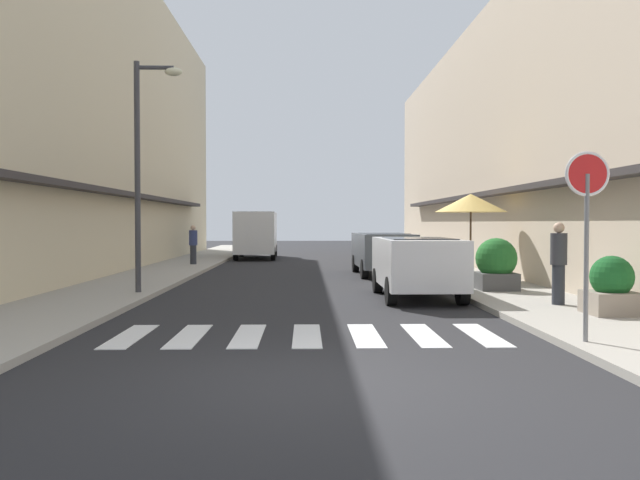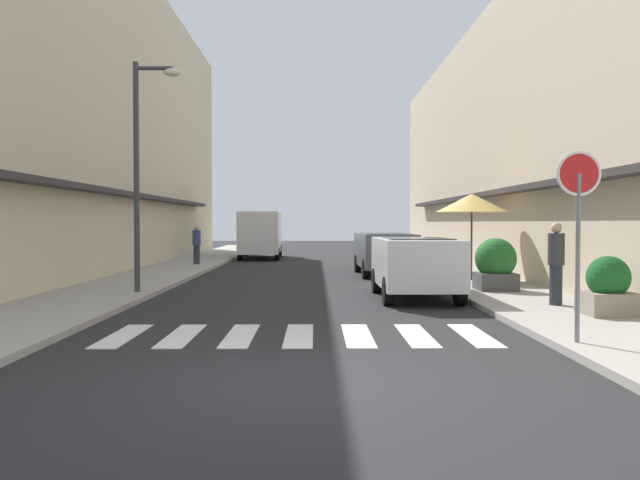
{
  "view_description": "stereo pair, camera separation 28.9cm",
  "coord_description": "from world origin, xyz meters",
  "px_view_note": "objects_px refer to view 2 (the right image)",
  "views": [
    {
      "loc": [
        -0.03,
        -7.4,
        1.84
      ],
      "look_at": [
        0.4,
        11.32,
        1.33
      ],
      "focal_mm": 36.33,
      "sensor_mm": 36.0,
      "label": 1
    },
    {
      "loc": [
        0.26,
        -7.41,
        1.84
      ],
      "look_at": [
        0.4,
        11.32,
        1.33
      ],
      "focal_mm": 36.33,
      "sensor_mm": 36.0,
      "label": 2
    }
  ],
  "objects_px": {
    "round_street_sign": "(578,196)",
    "planter_midblock": "(496,264)",
    "parked_car_mid": "(384,249)",
    "street_lamp": "(144,153)",
    "delivery_van": "(261,231)",
    "pedestrian_walking_near": "(556,261)",
    "planter_corner": "(608,288)",
    "cafe_umbrella": "(472,203)",
    "parked_car_near": "(415,261)",
    "pedestrian_walking_far": "(197,244)"
  },
  "relations": [
    {
      "from": "street_lamp",
      "to": "planter_corner",
      "type": "xyz_separation_m",
      "value": [
        9.67,
        -4.08,
        -2.93
      ]
    },
    {
      "from": "parked_car_mid",
      "to": "street_lamp",
      "type": "distance_m",
      "value": 9.57
    },
    {
      "from": "planter_corner",
      "to": "pedestrian_walking_far",
      "type": "xyz_separation_m",
      "value": [
        -10.35,
        14.76,
        0.34
      ]
    },
    {
      "from": "street_lamp",
      "to": "parked_car_near",
      "type": "bearing_deg",
      "value": -4.5
    },
    {
      "from": "parked_car_near",
      "to": "delivery_van",
      "type": "distance_m",
      "value": 18.23
    },
    {
      "from": "delivery_van",
      "to": "pedestrian_walking_far",
      "type": "xyz_separation_m",
      "value": [
        -2.12,
        -6.27,
        -0.44
      ]
    },
    {
      "from": "cafe_umbrella",
      "to": "pedestrian_walking_far",
      "type": "distance_m",
      "value": 12.13
    },
    {
      "from": "round_street_sign",
      "to": "planter_midblock",
      "type": "distance_m",
      "value": 7.38
    },
    {
      "from": "round_street_sign",
      "to": "street_lamp",
      "type": "relative_size",
      "value": 0.48
    },
    {
      "from": "parked_car_near",
      "to": "round_street_sign",
      "type": "relative_size",
      "value": 1.44
    },
    {
      "from": "street_lamp",
      "to": "pedestrian_walking_near",
      "type": "relative_size",
      "value": 3.29
    },
    {
      "from": "cafe_umbrella",
      "to": "planter_midblock",
      "type": "xyz_separation_m",
      "value": [
        -0.12,
        -3.06,
        -1.64
      ]
    },
    {
      "from": "pedestrian_walking_far",
      "to": "delivery_van",
      "type": "bearing_deg",
      "value": -155.11
    },
    {
      "from": "pedestrian_walking_near",
      "to": "planter_corner",
      "type": "bearing_deg",
      "value": 114.62
    },
    {
      "from": "delivery_van",
      "to": "planter_corner",
      "type": "bearing_deg",
      "value": -68.64
    },
    {
      "from": "delivery_van",
      "to": "round_street_sign",
      "type": "relative_size",
      "value": 1.99
    },
    {
      "from": "cafe_umbrella",
      "to": "planter_corner",
      "type": "relative_size",
      "value": 2.35
    },
    {
      "from": "delivery_van",
      "to": "street_lamp",
      "type": "xyz_separation_m",
      "value": [
        -1.45,
        -16.95,
        2.15
      ]
    },
    {
      "from": "parked_car_near",
      "to": "cafe_umbrella",
      "type": "distance_m",
      "value": 4.82
    },
    {
      "from": "delivery_van",
      "to": "pedestrian_walking_far",
      "type": "distance_m",
      "value": 6.63
    },
    {
      "from": "parked_car_near",
      "to": "round_street_sign",
      "type": "height_order",
      "value": "round_street_sign"
    },
    {
      "from": "parked_car_near",
      "to": "planter_corner",
      "type": "height_order",
      "value": "parked_car_near"
    },
    {
      "from": "parked_car_near",
      "to": "street_lamp",
      "type": "xyz_separation_m",
      "value": [
        -6.63,
        0.52,
        2.64
      ]
    },
    {
      "from": "planter_corner",
      "to": "planter_midblock",
      "type": "xyz_separation_m",
      "value": [
        -0.85,
        4.45,
        0.15
      ]
    },
    {
      "from": "parked_car_near",
      "to": "pedestrian_walking_far",
      "type": "height_order",
      "value": "pedestrian_walking_far"
    },
    {
      "from": "round_street_sign",
      "to": "delivery_van",
      "type": "bearing_deg",
      "value": 105.38
    },
    {
      "from": "planter_corner",
      "to": "street_lamp",
      "type": "bearing_deg",
      "value": 157.16
    },
    {
      "from": "planter_corner",
      "to": "pedestrian_walking_near",
      "type": "bearing_deg",
      "value": 106.79
    },
    {
      "from": "cafe_umbrella",
      "to": "planter_midblock",
      "type": "distance_m",
      "value": 3.48
    },
    {
      "from": "parked_car_near",
      "to": "pedestrian_walking_far",
      "type": "bearing_deg",
      "value": 123.1
    },
    {
      "from": "planter_corner",
      "to": "planter_midblock",
      "type": "height_order",
      "value": "planter_midblock"
    },
    {
      "from": "parked_car_near",
      "to": "pedestrian_walking_far",
      "type": "relative_size",
      "value": 2.45
    },
    {
      "from": "round_street_sign",
      "to": "pedestrian_walking_far",
      "type": "distance_m",
      "value": 19.56
    },
    {
      "from": "planter_corner",
      "to": "planter_midblock",
      "type": "distance_m",
      "value": 4.53
    },
    {
      "from": "planter_midblock",
      "to": "pedestrian_walking_near",
      "type": "height_order",
      "value": "pedestrian_walking_near"
    },
    {
      "from": "street_lamp",
      "to": "planter_midblock",
      "type": "relative_size",
      "value": 4.27
    },
    {
      "from": "parked_car_mid",
      "to": "round_street_sign",
      "type": "height_order",
      "value": "round_street_sign"
    },
    {
      "from": "pedestrian_walking_near",
      "to": "street_lamp",
      "type": "bearing_deg",
      "value": -8.07
    },
    {
      "from": "parked_car_mid",
      "to": "round_street_sign",
      "type": "relative_size",
      "value": 1.61
    },
    {
      "from": "street_lamp",
      "to": "pedestrian_walking_near",
      "type": "xyz_separation_m",
      "value": [
        9.24,
        -2.63,
        -2.53
      ]
    },
    {
      "from": "delivery_van",
      "to": "planter_corner",
      "type": "height_order",
      "value": "delivery_van"
    },
    {
      "from": "planter_midblock",
      "to": "pedestrian_walking_far",
      "type": "relative_size",
      "value": 0.82
    },
    {
      "from": "pedestrian_walking_far",
      "to": "parked_car_mid",
      "type": "bearing_deg",
      "value": 103.13
    },
    {
      "from": "pedestrian_walking_far",
      "to": "pedestrian_walking_near",
      "type": "bearing_deg",
      "value": 80.28
    },
    {
      "from": "delivery_van",
      "to": "pedestrian_walking_near",
      "type": "distance_m",
      "value": 21.08
    },
    {
      "from": "delivery_van",
      "to": "planter_corner",
      "type": "relative_size",
      "value": 4.95
    },
    {
      "from": "pedestrian_walking_far",
      "to": "planter_midblock",
      "type": "bearing_deg",
      "value": 86.27
    },
    {
      "from": "planter_corner",
      "to": "pedestrian_walking_far",
      "type": "height_order",
      "value": "pedestrian_walking_far"
    },
    {
      "from": "planter_corner",
      "to": "pedestrian_walking_far",
      "type": "distance_m",
      "value": 18.03
    },
    {
      "from": "street_lamp",
      "to": "pedestrian_walking_far",
      "type": "height_order",
      "value": "street_lamp"
    }
  ]
}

